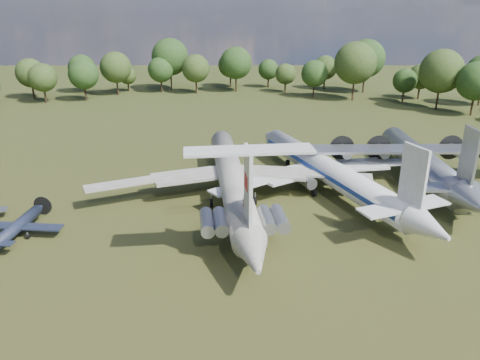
{
  "coord_description": "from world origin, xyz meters",
  "views": [
    {
      "loc": [
        5.18,
        -60.44,
        26.25
      ],
      "look_at": [
        5.36,
        -4.82,
        5.0
      ],
      "focal_mm": 35.0,
      "sensor_mm": 36.0,
      "label": 1
    }
  ],
  "objects_px": {
    "il62_airliner": "(232,183)",
    "small_prop_west": "(17,229)",
    "tu104_jet": "(328,175)",
    "person_on_il62": "(244,202)",
    "an12_transport": "(421,167)"
  },
  "relations": [
    {
      "from": "il62_airliner",
      "to": "small_prop_west",
      "type": "bearing_deg",
      "value": -162.57
    },
    {
      "from": "il62_airliner",
      "to": "tu104_jet",
      "type": "bearing_deg",
      "value": 7.38
    },
    {
      "from": "small_prop_west",
      "to": "person_on_il62",
      "type": "xyz_separation_m",
      "value": [
        26.84,
        -3.15,
        4.88
      ]
    },
    {
      "from": "small_prop_west",
      "to": "person_on_il62",
      "type": "height_order",
      "value": "person_on_il62"
    },
    {
      "from": "il62_airliner",
      "to": "tu104_jet",
      "type": "distance_m",
      "value": 14.48
    },
    {
      "from": "an12_transport",
      "to": "il62_airliner",
      "type": "bearing_deg",
      "value": -167.62
    },
    {
      "from": "tu104_jet",
      "to": "small_prop_west",
      "type": "distance_m",
      "value": 41.96
    },
    {
      "from": "il62_airliner",
      "to": "small_prop_west",
      "type": "height_order",
      "value": "il62_airliner"
    },
    {
      "from": "tu104_jet",
      "to": "small_prop_west",
      "type": "relative_size",
      "value": 3.48
    },
    {
      "from": "tu104_jet",
      "to": "person_on_il62",
      "type": "height_order",
      "value": "person_on_il62"
    },
    {
      "from": "small_prop_west",
      "to": "person_on_il62",
      "type": "distance_m",
      "value": 27.46
    },
    {
      "from": "tu104_jet",
      "to": "an12_transport",
      "type": "relative_size",
      "value": 1.23
    },
    {
      "from": "tu104_jet",
      "to": "an12_transport",
      "type": "xyz_separation_m",
      "value": [
        14.89,
        3.32,
        0.17
      ]
    },
    {
      "from": "il62_airliner",
      "to": "small_prop_west",
      "type": "xyz_separation_m",
      "value": [
        -25.28,
        -11.08,
        -1.52
      ]
    },
    {
      "from": "il62_airliner",
      "to": "person_on_il62",
      "type": "bearing_deg",
      "value": -90.0
    }
  ]
}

